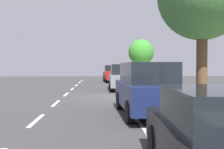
# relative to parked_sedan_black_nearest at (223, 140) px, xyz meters

# --- Properties ---
(ground) EXTENTS (65.71, 65.71, 0.00)m
(ground) POSITION_rel_parked_sedan_black_nearest_xyz_m (-1.00, 12.13, -0.75)
(ground) COLOR #363636
(sidewalk) EXTENTS (3.41, 41.07, 0.13)m
(sidewalk) POSITION_rel_parked_sedan_black_nearest_xyz_m (2.73, 12.13, -0.69)
(sidewalk) COLOR #B1AF96
(sidewalk) RESTS_ON ground
(curb_edge) EXTENTS (0.16, 41.07, 0.13)m
(curb_edge) POSITION_rel_parked_sedan_black_nearest_xyz_m (0.94, 12.13, -0.69)
(curb_edge) COLOR gray
(curb_edge) RESTS_ON ground
(lane_stripe_centre) EXTENTS (0.14, 40.00, 0.01)m
(lane_stripe_centre) POSITION_rel_parked_sedan_black_nearest_xyz_m (-3.99, 11.60, -0.75)
(lane_stripe_centre) COLOR white
(lane_stripe_centre) RESTS_ON ground
(lane_stripe_bike_edge) EXTENTS (0.12, 41.07, 0.01)m
(lane_stripe_bike_edge) POSITION_rel_parked_sedan_black_nearest_xyz_m (-0.53, 12.13, -0.75)
(lane_stripe_bike_edge) COLOR white
(lane_stripe_bike_edge) RESTS_ON ground
(parked_sedan_black_nearest) EXTENTS (2.02, 4.49, 1.52)m
(parked_sedan_black_nearest) POSITION_rel_parked_sedan_black_nearest_xyz_m (0.00, 0.00, 0.00)
(parked_sedan_black_nearest) COLOR black
(parked_sedan_black_nearest) RESTS_ON ground
(parked_suv_dark_blue_second) EXTENTS (2.09, 4.76, 1.99)m
(parked_suv_dark_blue_second) POSITION_rel_parked_sedan_black_nearest_xyz_m (-0.04, 6.14, 0.27)
(parked_suv_dark_blue_second) COLOR navy
(parked_suv_dark_blue_second) RESTS_ON ground
(parked_suv_grey_mid) EXTENTS (2.02, 4.73, 1.99)m
(parked_suv_grey_mid) POSITION_rel_parked_sedan_black_nearest_xyz_m (-0.06, 16.59, 0.27)
(parked_suv_grey_mid) COLOR slate
(parked_suv_grey_mid) RESTS_ON ground
(parked_pickup_red_far) EXTENTS (2.21, 5.38, 1.95)m
(parked_pickup_red_far) POSITION_rel_parked_sedan_black_nearest_xyz_m (-0.19, 27.49, 0.15)
(parked_pickup_red_far) COLOR maroon
(parked_pickup_red_far) RESTS_ON ground
(bicycle_at_curb) EXTENTS (1.73, 0.46, 0.75)m
(bicycle_at_curb) POSITION_rel_parked_sedan_black_nearest_xyz_m (0.48, 20.74, -0.38)
(bicycle_at_curb) COLOR black
(bicycle_at_curb) RESTS_ON ground
(cyclist_with_backpack) EXTENTS (0.45, 0.61, 1.62)m
(cyclist_with_backpack) POSITION_rel_parked_sedan_black_nearest_xyz_m (0.71, 20.28, 0.23)
(cyclist_with_backpack) COLOR #C6B284
(cyclist_with_backpack) RESTS_ON ground
(street_tree_far_end) EXTENTS (2.38, 2.38, 4.24)m
(street_tree_far_end) POSITION_rel_parked_sedan_black_nearest_xyz_m (2.15, 21.15, 2.35)
(street_tree_far_end) COLOR #494721
(street_tree_far_end) RESTS_ON sidewalk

